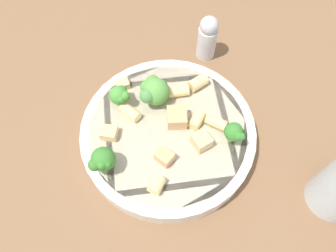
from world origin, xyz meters
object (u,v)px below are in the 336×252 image
(rigatoni_1, at_px, (179,91))
(chicken_chunk_2, at_px, (165,157))
(chicken_chunk_1, at_px, (109,133))
(chicken_chunk_4, at_px, (122,85))
(rigatoni_3, at_px, (156,185))
(broccoli_floret_3, at_px, (235,132))
(rigatoni_5, at_px, (198,83))
(chicken_chunk_3, at_px, (177,117))
(broccoli_floret_1, at_px, (120,95))
(broccoli_floret_0, at_px, (103,160))
(pasta_bowl, at_px, (168,134))
(pepper_shaker, at_px, (207,37))
(chicken_chunk_0, at_px, (201,141))
(rigatoni_2, at_px, (130,112))
(rigatoni_4, at_px, (197,120))
(rigatoni_0, at_px, (216,122))
(broccoli_floret_2, at_px, (154,91))

(rigatoni_1, xyz_separation_m, chicken_chunk_2, (-0.10, -0.01, 0.00))
(chicken_chunk_1, height_order, chicken_chunk_4, chicken_chunk_1)
(rigatoni_3, xyz_separation_m, chicken_chunk_1, (0.05, 0.08, -0.00))
(broccoli_floret_3, xyz_separation_m, rigatoni_5, (0.07, 0.06, -0.01))
(rigatoni_3, bearing_deg, chicken_chunk_3, -0.89)
(rigatoni_3, bearing_deg, broccoli_floret_1, 37.83)
(rigatoni_5, bearing_deg, broccoli_floret_0, 150.55)
(pasta_bowl, xyz_separation_m, chicken_chunk_2, (-0.04, -0.01, 0.02))
(chicken_chunk_3, xyz_separation_m, pepper_shaker, (0.15, -0.01, -0.00))
(chicken_chunk_0, distance_m, chicken_chunk_3, 0.05)
(rigatoni_1, height_order, rigatoni_3, rigatoni_3)
(rigatoni_2, relative_size, chicken_chunk_2, 1.41)
(chicken_chunk_1, relative_size, pepper_shaker, 0.27)
(chicken_chunk_1, bearing_deg, chicken_chunk_3, -61.94)
(broccoli_floret_0, bearing_deg, chicken_chunk_1, 13.55)
(rigatoni_4, bearing_deg, rigatoni_3, 164.32)
(chicken_chunk_0, bearing_deg, pasta_bowl, 78.31)
(broccoli_floret_3, bearing_deg, pepper_shaker, 22.43)
(broccoli_floret_1, bearing_deg, chicken_chunk_1, -179.33)
(rigatoni_0, height_order, rigatoni_4, rigatoni_4)
(broccoli_floret_3, height_order, chicken_chunk_2, broccoli_floret_3)
(chicken_chunk_1, relative_size, chicken_chunk_3, 0.76)
(rigatoni_0, relative_size, pepper_shaker, 0.36)
(broccoli_floret_2, bearing_deg, chicken_chunk_4, 79.56)
(rigatoni_1, relative_size, rigatoni_5, 1.09)
(pepper_shaker, bearing_deg, rigatoni_0, -164.05)
(broccoli_floret_1, height_order, chicken_chunk_1, broccoli_floret_1)
(chicken_chunk_1, bearing_deg, rigatoni_3, -123.32)
(rigatoni_4, bearing_deg, rigatoni_1, 41.87)
(broccoli_floret_3, xyz_separation_m, chicken_chunk_3, (0.01, 0.08, -0.01))
(broccoli_floret_3, distance_m, rigatoni_1, 0.10)
(chicken_chunk_4, bearing_deg, rigatoni_2, -149.00)
(broccoli_floret_1, xyz_separation_m, rigatoni_5, (0.06, -0.10, -0.01))
(rigatoni_0, bearing_deg, broccoli_floret_3, -124.25)
(pasta_bowl, relative_size, chicken_chunk_2, 11.39)
(pasta_bowl, height_order, chicken_chunk_0, chicken_chunk_0)
(pasta_bowl, xyz_separation_m, rigatoni_1, (0.06, -0.00, 0.02))
(broccoli_floret_1, distance_m, rigatoni_1, 0.08)
(broccoli_floret_2, bearing_deg, pepper_shaker, -21.73)
(broccoli_floret_1, height_order, pepper_shaker, pepper_shaker)
(chicken_chunk_1, bearing_deg, rigatoni_1, -40.40)
(rigatoni_3, xyz_separation_m, chicken_chunk_4, (0.13, 0.09, -0.00))
(pasta_bowl, bearing_deg, chicken_chunk_3, -28.52)
(rigatoni_4, height_order, rigatoni_5, rigatoni_5)
(pasta_bowl, bearing_deg, chicken_chunk_2, -171.06)
(broccoli_floret_3, height_order, rigatoni_5, broccoli_floret_3)
(rigatoni_5, distance_m, chicken_chunk_1, 0.14)
(rigatoni_1, bearing_deg, broccoli_floret_0, 154.41)
(pasta_bowl, xyz_separation_m, broccoli_floret_0, (-0.07, 0.06, 0.04))
(broccoli_floret_0, relative_size, broccoli_floret_3, 1.13)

